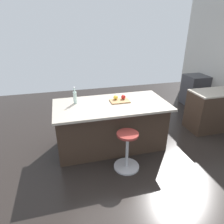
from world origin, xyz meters
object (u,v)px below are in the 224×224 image
(water_bottle, at_px, (75,97))
(kitchen_island, at_px, (111,125))
(apple_red, at_px, (123,97))
(stool_by_window, at_px, (127,152))
(cutting_board, at_px, (120,101))
(oven_range, at_px, (195,90))
(apple_yellow, at_px, (116,97))

(water_bottle, bearing_deg, kitchen_island, 167.16)
(kitchen_island, relative_size, apple_red, 24.07)
(stool_by_window, bearing_deg, cutting_board, -96.33)
(stool_by_window, relative_size, water_bottle, 2.19)
(cutting_board, bearing_deg, stool_by_window, 83.67)
(oven_range, height_order, water_bottle, water_bottle)
(cutting_board, height_order, apple_red, apple_red)
(kitchen_island, height_order, cutting_board, cutting_board)
(apple_red, height_order, water_bottle, water_bottle)
(oven_range, height_order, apple_red, apple_red)
(cutting_board, distance_m, apple_red, 0.12)
(oven_range, relative_size, stool_by_window, 1.29)
(oven_range, xyz_separation_m, water_bottle, (3.62, 1.41, 0.62))
(water_bottle, bearing_deg, apple_red, 176.08)
(stool_by_window, bearing_deg, oven_range, -141.85)
(oven_range, bearing_deg, water_bottle, 21.30)
(apple_yellow, bearing_deg, kitchen_island, 39.69)
(kitchen_island, bearing_deg, cutting_board, -171.69)
(water_bottle, bearing_deg, stool_by_window, 130.78)
(oven_range, relative_size, apple_yellow, 10.47)
(kitchen_island, height_order, apple_yellow, apple_yellow)
(oven_range, bearing_deg, apple_red, 28.48)
(apple_red, bearing_deg, stool_by_window, 78.00)
(stool_by_window, bearing_deg, apple_yellow, -91.53)
(oven_range, distance_m, kitchen_island, 3.36)
(cutting_board, xyz_separation_m, apple_red, (-0.09, -0.06, 0.05))
(stool_by_window, distance_m, cutting_board, 0.97)
(apple_red, bearing_deg, oven_range, -151.52)
(stool_by_window, xyz_separation_m, water_bottle, (0.74, -0.85, 0.74))
(apple_yellow, distance_m, water_bottle, 0.76)
(cutting_board, height_order, water_bottle, water_bottle)
(water_bottle, bearing_deg, cutting_board, 171.81)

